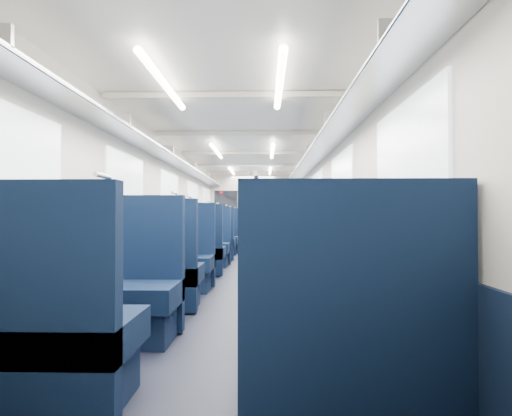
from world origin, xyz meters
The scene contains 37 objects.
floor centered at (0.00, 0.00, 0.00)m, with size 2.80×18.00×0.01m, color black.
ceiling centered at (0.00, 0.00, 2.35)m, with size 2.80×18.00×0.01m, color silver.
wall_left centered at (-1.40, 0.00, 1.18)m, with size 0.02×18.00×2.35m, color beige.
dado_left centered at (-1.39, 0.00, 0.35)m, with size 0.03×17.90×0.70m, color black.
wall_right centered at (1.40, 0.00, 1.18)m, with size 0.02×18.00×2.35m, color beige.
dado_right centered at (1.39, 0.00, 0.35)m, with size 0.03×17.90×0.70m, color black.
wall_far centered at (0.00, 9.00, 1.18)m, with size 2.80×0.02×2.35m, color beige.
luggage_rack_left centered at (-1.21, 0.00, 1.97)m, with size 0.36×17.40×0.18m.
luggage_rack_right centered at (1.21, 0.00, 1.97)m, with size 0.36×17.40×0.18m.
windows centered at (0.00, -0.46, 1.42)m, with size 2.78×15.60×0.75m.
ceiling_fittings centered at (0.00, -0.26, 2.29)m, with size 2.70×16.06×0.11m.
end_door centered at (0.00, 8.94, 1.00)m, with size 0.75×0.06×2.00m, color black.
bulkhead centered at (0.00, 2.61, 1.23)m, with size 2.80×0.10×2.35m.
seat_0 centered at (-0.83, -8.20, 0.37)m, with size 1.09×0.60×1.21m.
seat_1 centered at (0.83, -8.22, 0.37)m, with size 1.09×0.60×1.21m.
seat_2 centered at (-0.83, -7.02, 0.37)m, with size 1.09×0.60×1.21m.
seat_3 centered at (0.83, -7.20, 0.37)m, with size 1.09×0.60×1.21m.
seat_4 centered at (-0.83, -6.06, 0.37)m, with size 1.09×0.60×1.21m.
seat_5 centered at (0.83, -5.86, 0.37)m, with size 1.09×0.60×1.21m.
seat_6 centered at (-0.83, -4.94, 0.37)m, with size 1.09×0.60×1.21m.
seat_7 centered at (0.83, -4.74, 0.37)m, with size 1.09×0.60×1.21m.
seat_8 centered at (-0.83, -3.66, 0.37)m, with size 1.09×0.60×1.21m.
seat_9 centered at (0.83, -3.57, 0.37)m, with size 1.09×0.60×1.21m.
seat_10 centered at (-0.83, -2.51, 0.37)m, with size 1.09×0.60×1.21m.
seat_11 centered at (0.83, -2.57, 0.37)m, with size 1.09×0.60×1.21m.
seat_12 centered at (-0.83, -1.37, 0.37)m, with size 1.09×0.60×1.21m.
seat_13 centered at (0.83, -1.29, 0.37)m, with size 1.09×0.60×1.21m.
seat_14 centered at (-0.83, -0.23, 0.37)m, with size 1.09×0.60×1.21m.
seat_15 centered at (0.83, -0.22, 0.37)m, with size 1.09×0.60×1.21m.
seat_16 centered at (-0.83, 0.98, 0.37)m, with size 1.09×0.60×1.21m.
seat_17 centered at (0.83, 1.00, 0.37)m, with size 1.09×0.60×1.21m.
seat_18 centered at (-0.83, 2.16, 0.37)m, with size 1.09×0.60×1.21m.
seat_19 centered at (0.83, 2.07, 0.37)m, with size 1.09×0.60×1.21m.
seat_20 centered at (-0.83, 4.04, 0.37)m, with size 1.09×0.60×1.21m.
seat_21 centered at (0.83, 4.18, 0.37)m, with size 1.09×0.60×1.21m.
seat_22 centered at (-0.83, 5.38, 0.37)m, with size 1.09×0.60×1.21m.
seat_23 centered at (0.83, 5.31, 0.37)m, with size 1.09×0.60×1.21m.
Camera 1 is at (0.41, -10.22, 1.01)m, focal length 27.61 mm.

